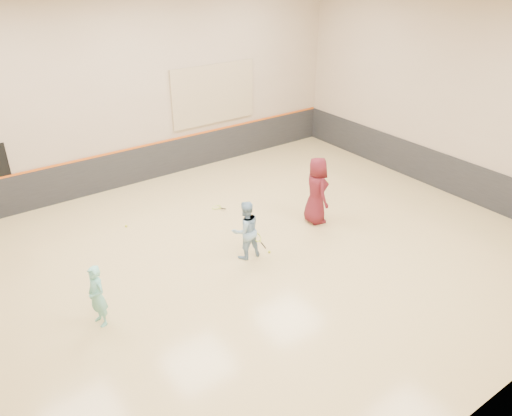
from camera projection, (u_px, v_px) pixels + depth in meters
room at (246, 233)px, 12.09m from camera, size 15.04×12.04×6.22m
wainscot_back at (143, 164)px, 16.47m from camera, size 14.90×0.04×1.20m
wainscot_right at (436, 170)px, 16.05m from camera, size 0.04×11.90×1.20m
accent_stripe at (141, 146)px, 16.18m from camera, size 14.90×0.03×0.06m
acoustic_panel at (214, 94)px, 17.02m from camera, size 3.20×0.08×2.00m
girl at (97, 296)px, 10.11m from camera, size 0.42×0.56×1.38m
instructor at (246, 230)px, 12.30m from camera, size 0.80×0.65×1.54m
young_man at (316, 190)px, 13.85m from camera, size 0.85×1.07×1.93m
held_racket at (257, 237)px, 12.40m from camera, size 0.43×0.43×0.45m
spare_racket at (217, 206)px, 14.97m from camera, size 0.62×0.62×0.13m
ball_under_racket at (269, 252)px, 12.79m from camera, size 0.07×0.07×0.07m
ball_in_hand at (327, 182)px, 13.76m from camera, size 0.07×0.07×0.07m
ball_beside_spare at (126, 226)px, 13.96m from camera, size 0.07×0.07×0.07m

